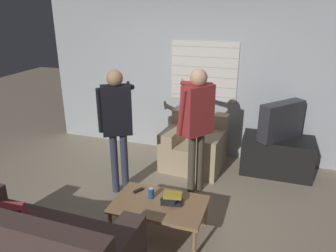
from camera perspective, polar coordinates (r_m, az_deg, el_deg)
ground_plane at (r=4.29m, az=-3.18°, el=-14.95°), size 16.00×16.00×0.00m
wall_back at (r=5.56m, az=4.31°, el=7.95°), size 5.20×0.08×2.55m
couch_blue at (r=3.57m, az=-22.32°, el=-18.95°), size 1.96×0.84×0.82m
armchair_beige at (r=5.27m, az=4.65°, el=-3.60°), size 0.98×0.86×0.85m
coffee_table at (r=3.80m, az=-1.49°, el=-13.67°), size 1.04×0.64×0.39m
tv_stand at (r=5.34m, az=18.43°, el=-4.88°), size 1.05×0.58×0.58m
tv at (r=5.14m, az=19.11°, el=0.88°), size 0.64×0.71×0.56m
person_left_standing at (r=4.33m, az=-8.89°, el=1.45°), size 0.49×0.84×1.72m
person_right_standing at (r=4.26m, az=5.03°, el=1.64°), size 0.60×0.81×1.74m
book_stack at (r=3.75m, az=0.66°, el=-12.52°), size 0.25×0.20×0.11m
soda_can at (r=3.83m, az=-2.94°, el=-11.59°), size 0.07×0.07×0.13m
spare_remote at (r=3.99m, az=-5.16°, el=-11.10°), size 0.10×0.13×0.02m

